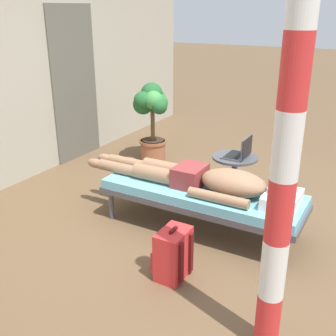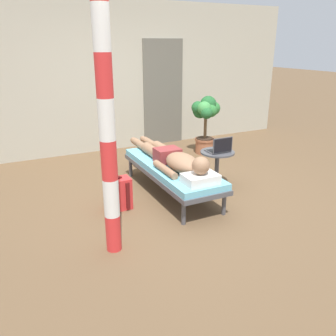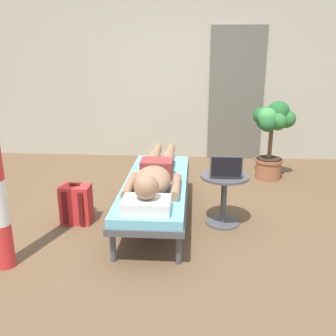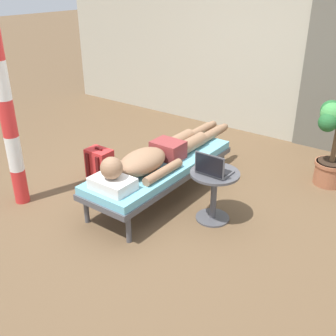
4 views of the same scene
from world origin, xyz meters
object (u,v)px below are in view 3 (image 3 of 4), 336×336
Objects in this scene: lounge_chair at (156,188)px; person_reclining at (155,174)px; backpack at (76,204)px; side_table at (224,191)px; laptop at (226,171)px; potted_plant at (272,131)px.

person_reclining reaches higher than lounge_chair.
person_reclining is at bearing 4.92° from backpack.
side_table is 1.23× the size of backpack.
laptop is at bearing -3.76° from person_reclining.
potted_plant is (1.41, 1.41, 0.32)m from lounge_chair.
backpack is (-1.50, -0.02, -0.39)m from laptop.
potted_plant is (0.72, 1.47, 0.31)m from side_table.
backpack is at bearing -145.12° from potted_plant.
side_table is 0.23m from laptop.
backpack is (-1.50, -0.07, -0.16)m from side_table.
backpack is (-0.80, -0.07, -0.32)m from person_reclining.
laptop is (0.70, -0.05, 0.07)m from person_reclining.
backpack is at bearing -170.43° from lounge_chair.
potted_plant is at bearing 64.80° from laptop.
side_table is 1.51m from backpack.
person_reclining is 2.05m from potted_plant.
lounge_chair is 0.83m from backpack.
lounge_chair is 0.88× the size of person_reclining.
person_reclining is 7.00× the size of laptop.
lounge_chair is 4.51× the size of backpack.
laptop is 1.55m from backpack.
lounge_chair is 1.81× the size of potted_plant.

